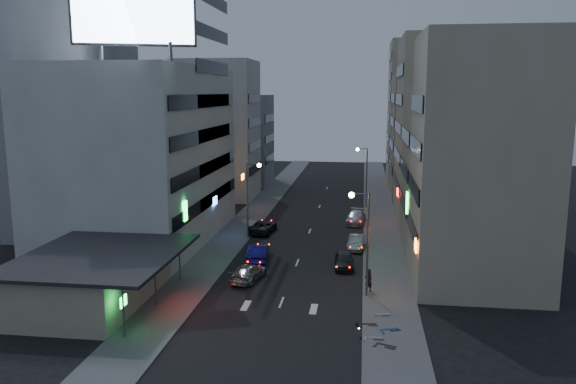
% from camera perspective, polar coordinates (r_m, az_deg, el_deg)
% --- Properties ---
extents(ground, '(180.00, 180.00, 0.00)m').
position_cam_1_polar(ground, '(39.04, -1.55, -13.25)').
color(ground, black).
rests_on(ground, ground).
extents(sidewalk_left, '(4.00, 120.00, 0.12)m').
position_cam_1_polar(sidewalk_left, '(68.56, -4.12, -2.90)').
color(sidewalk_left, '#4C4C4F').
rests_on(sidewalk_left, ground).
extents(sidewalk_right, '(4.00, 120.00, 0.12)m').
position_cam_1_polar(sidewalk_right, '(67.19, 9.38, -3.28)').
color(sidewalk_right, '#4C4C4F').
rests_on(sidewalk_right, ground).
extents(food_court, '(11.00, 13.00, 3.88)m').
position_cam_1_polar(food_court, '(44.35, -19.33, -8.19)').
color(food_court, tan).
rests_on(food_court, ground).
extents(white_building, '(14.00, 24.00, 18.00)m').
position_cam_1_polar(white_building, '(60.23, -14.63, 3.62)').
color(white_building, silver).
rests_on(white_building, ground).
extents(grey_tower, '(10.00, 14.00, 34.00)m').
position_cam_1_polar(grey_tower, '(66.49, -21.28, 10.76)').
color(grey_tower, gray).
rests_on(grey_tower, ground).
extents(shophouse_near, '(10.00, 11.00, 20.00)m').
position_cam_1_polar(shophouse_near, '(47.08, 18.92, 2.89)').
color(shophouse_near, tan).
rests_on(shophouse_near, ground).
extents(shophouse_mid, '(11.00, 12.00, 16.00)m').
position_cam_1_polar(shophouse_mid, '(58.64, 17.16, 2.34)').
color(shophouse_mid, gray).
rests_on(shophouse_mid, ground).
extents(shophouse_far, '(10.00, 14.00, 22.00)m').
position_cam_1_polar(shophouse_far, '(71.09, 15.21, 6.16)').
color(shophouse_far, tan).
rests_on(shophouse_far, ground).
extents(far_left_a, '(11.00, 10.00, 20.00)m').
position_cam_1_polar(far_left_a, '(83.32, -7.17, 6.28)').
color(far_left_a, silver).
rests_on(far_left_a, ground).
extents(far_left_b, '(12.00, 10.00, 15.00)m').
position_cam_1_polar(far_left_b, '(96.20, -5.45, 5.32)').
color(far_left_b, gray).
rests_on(far_left_b, ground).
extents(far_right_a, '(11.00, 12.00, 18.00)m').
position_cam_1_polar(far_right_a, '(86.15, 14.21, 5.51)').
color(far_right_a, gray).
rests_on(far_right_a, ground).
extents(far_right_b, '(12.00, 12.00, 24.00)m').
position_cam_1_polar(far_right_b, '(99.93, 13.69, 7.85)').
color(far_right_b, tan).
rests_on(far_right_b, ground).
extents(billboard, '(9.52, 3.75, 6.20)m').
position_cam_1_polar(billboard, '(49.46, -15.39, 16.95)').
color(billboard, '#595B60').
rests_on(billboard, white_building).
extents(street_lamp_right_near, '(1.60, 0.44, 8.02)m').
position_cam_1_polar(street_lamp_right_near, '(42.58, 7.62, -3.72)').
color(street_lamp_right_near, '#595B60').
rests_on(street_lamp_right_near, sidewalk_right).
extents(street_lamp_left, '(1.60, 0.44, 8.02)m').
position_cam_1_polar(street_lamp_left, '(59.41, -3.78, 0.30)').
color(street_lamp_left, '#595B60').
rests_on(street_lamp_left, sidewalk_left).
extents(street_lamp_right_far, '(1.60, 0.44, 8.02)m').
position_cam_1_polar(street_lamp_right_far, '(76.03, 7.71, 2.39)').
color(street_lamp_right_far, '#595B60').
rests_on(street_lamp_right_far, sidewalk_right).
extents(parked_car_right_near, '(1.92, 4.24, 1.41)m').
position_cam_1_polar(parked_car_right_near, '(50.60, 5.72, -6.91)').
color(parked_car_right_near, '#26272B').
rests_on(parked_car_right_near, ground).
extents(parked_car_right_mid, '(1.85, 4.26, 1.36)m').
position_cam_1_polar(parked_car_right_mid, '(56.65, 6.95, -5.10)').
color(parked_car_right_mid, '#999DA1').
rests_on(parked_car_right_mid, ground).
extents(parked_car_left, '(2.78, 5.31, 1.43)m').
position_cam_1_polar(parked_car_left, '(62.64, -2.57, -3.52)').
color(parked_car_left, '#242629').
rests_on(parked_car_left, ground).
extents(parked_car_right_far, '(2.50, 5.26, 1.48)m').
position_cam_1_polar(parked_car_right_far, '(67.45, 6.92, -2.57)').
color(parked_car_right_far, '#A5A7AD').
rests_on(parked_car_right_far, ground).
extents(road_car_blue, '(2.12, 5.01, 1.61)m').
position_cam_1_polar(road_car_blue, '(52.32, -3.05, -6.18)').
color(road_car_blue, navy).
rests_on(road_car_blue, ground).
extents(road_car_silver, '(2.74, 4.92, 1.35)m').
position_cam_1_polar(road_car_silver, '(47.30, -4.04, -8.15)').
color(road_car_silver, '#ABAFB4').
rests_on(road_car_silver, ground).
extents(person, '(0.81, 0.75, 1.86)m').
position_cam_1_polar(person, '(44.57, 8.17, -8.88)').
color(person, black).
rests_on(person, sidewalk_right).
extents(scooter_black_a, '(1.32, 1.99, 1.16)m').
position_cam_1_polar(scooter_black_a, '(35.96, 11.07, -14.36)').
color(scooter_black_a, black).
rests_on(scooter_black_a, sidewalk_right).
extents(scooter_silver_a, '(0.72, 1.86, 1.12)m').
position_cam_1_polar(scooter_silver_a, '(37.08, 9.67, -13.56)').
color(scooter_silver_a, '#9EA1A6').
rests_on(scooter_silver_a, sidewalk_right).
extents(scooter_blue, '(1.32, 2.07, 1.20)m').
position_cam_1_polar(scooter_blue, '(38.65, 11.07, -12.53)').
color(scooter_blue, navy).
rests_on(scooter_blue, sidewalk_right).
extents(scooter_black_b, '(0.82, 1.85, 1.09)m').
position_cam_1_polar(scooter_black_b, '(39.05, 9.01, -12.31)').
color(scooter_black_b, black).
rests_on(scooter_black_b, sidewalk_right).
extents(scooter_silver_b, '(0.81, 1.69, 0.99)m').
position_cam_1_polar(scooter_silver_b, '(40.81, 10.28, -11.41)').
color(scooter_silver_b, '#A2A4AA').
rests_on(scooter_silver_b, sidewalk_right).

